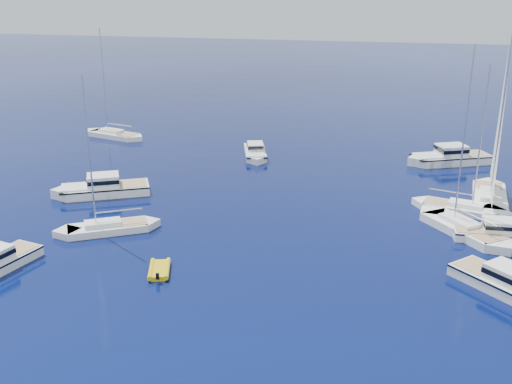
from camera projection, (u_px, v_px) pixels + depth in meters
The scene contains 12 objects.
motor_cruiser_right at pixel (508, 293), 42.41m from camera, with size 2.88×9.40×2.47m, color white, non-canonical shape.
motor_cruiser_centre at pixel (102, 195), 61.78m from camera, with size 3.20×10.47×2.75m, color white, non-canonical shape.
motor_cruiser_far_r at pixel (499, 239), 51.19m from camera, with size 2.63×8.58×2.25m, color silver, non-canonical shape.
motor_cruiser_distant at pixel (448, 163), 72.42m from camera, with size 3.38×11.04×2.90m, color silver, non-canonical shape.
motor_cruiser_horizon at pixel (255, 157), 75.19m from camera, with size 2.55×8.34×2.19m, color silver, non-canonical shape.
sailboat_mid_r at pixel (462, 233), 52.47m from camera, with size 2.92×11.24×16.53m, color white, non-canonical shape.
sailboat_mid_l at pixel (108, 232), 52.73m from camera, with size 2.50×9.63×14.15m, color silver, non-canonical shape.
sailboat_centre at pixel (461, 212), 57.19m from camera, with size 2.55×9.81×14.42m, color white, non-canonical shape.
sailboat_sails_r at pixel (489, 202), 59.80m from camera, with size 3.13×12.02×17.67m, color white, non-canonical shape.
sailboat_far_l at pixel (114, 137), 84.48m from camera, with size 2.72×10.47×15.39m, color white, non-canonical shape.
tender_yellow at pixel (160, 272), 45.34m from camera, with size 1.85×3.31×0.95m, color gold, non-canonical shape.
tender_grey_far at pixel (107, 189), 63.38m from camera, with size 2.18×4.05×0.95m, color black, non-canonical shape.
Camera 1 is at (9.57, -25.63, 20.69)m, focal length 42.43 mm.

